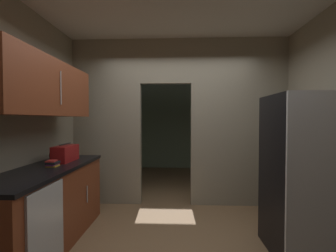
% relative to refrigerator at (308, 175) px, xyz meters
% --- Properties ---
extents(ground, '(20.00, 20.00, 0.00)m').
position_rel_refrigerator_xyz_m(ground, '(-1.38, 0.00, -0.86)').
color(ground, brown).
extents(kitchen_overhead_slab, '(4.01, 6.88, 0.06)m').
position_rel_refrigerator_xyz_m(kitchen_overhead_slab, '(-1.38, 0.43, 1.98)').
color(kitchen_overhead_slab, silver).
extents(kitchen_partition, '(3.61, 0.12, 2.81)m').
position_rel_refrigerator_xyz_m(kitchen_partition, '(-1.34, 1.44, 0.62)').
color(kitchen_partition, gray).
rests_on(kitchen_partition, ground).
extents(adjoining_room_shell, '(3.61, 3.06, 2.81)m').
position_rel_refrigerator_xyz_m(adjoining_room_shell, '(-1.38, 3.51, 0.55)').
color(adjoining_room_shell, slate).
rests_on(adjoining_room_shell, ground).
extents(refrigerator, '(0.79, 0.77, 1.72)m').
position_rel_refrigerator_xyz_m(refrigerator, '(0.00, 0.00, 0.00)').
color(refrigerator, black).
rests_on(refrigerator, ground).
extents(lower_cabinet_run, '(0.62, 1.87, 0.91)m').
position_rel_refrigerator_xyz_m(lower_cabinet_run, '(-2.88, 0.02, -0.40)').
color(lower_cabinet_run, brown).
rests_on(lower_cabinet_run, ground).
extents(dishwasher, '(0.02, 0.56, 0.85)m').
position_rel_refrigerator_xyz_m(dishwasher, '(-2.58, -0.51, -0.43)').
color(dishwasher, '#B7BABC').
rests_on(dishwasher, ground).
extents(upper_cabinet_counterside, '(0.36, 1.68, 0.62)m').
position_rel_refrigerator_xyz_m(upper_cabinet_counterside, '(-2.88, 0.02, 0.95)').
color(upper_cabinet_counterside, brown).
extents(boombox, '(0.20, 0.41, 0.23)m').
position_rel_refrigerator_xyz_m(boombox, '(-2.85, 0.41, 0.15)').
color(boombox, maroon).
rests_on(boombox, lower_cabinet_run).
extents(book_stack, '(0.13, 0.15, 0.07)m').
position_rel_refrigerator_xyz_m(book_stack, '(-2.84, 0.08, 0.09)').
color(book_stack, gold).
rests_on(book_stack, lower_cabinet_run).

